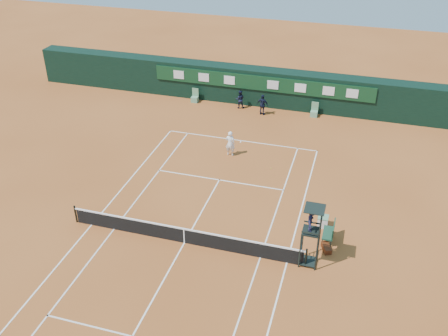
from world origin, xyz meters
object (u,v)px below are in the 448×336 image
Objects in this scene: cooler at (323,221)px; player at (230,143)px; player_bench at (331,231)px; umpire_chair at (312,224)px; tennis_net at (184,235)px.

player is at bearing 138.85° from cooler.
cooler is 0.35× the size of player.
umpire_chair is at bearing -112.23° from player_bench.
player is (-0.21, 9.66, 0.40)m from tennis_net.
player_bench is 0.66× the size of player.
umpire_chair reaches higher than cooler.
tennis_net is at bearing 93.71° from player.
player reaches higher than tennis_net.
umpire_chair is 1.88× the size of player.
tennis_net and player_bench have the same top height.
tennis_net is at bearing -152.85° from cooler.
player is at bearing 125.41° from umpire_chair.
player_bench is (0.87, 2.13, -1.86)m from umpire_chair.
player_bench is at bearing 17.96° from tennis_net.
player_bench is at bearing -65.55° from cooler.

